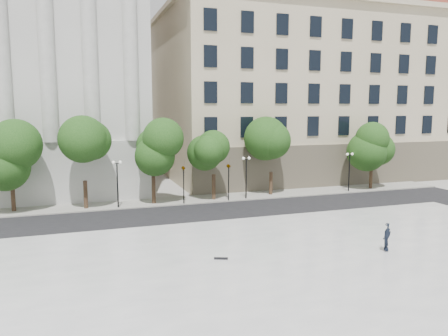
{
  "coord_description": "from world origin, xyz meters",
  "views": [
    {
      "loc": [
        -9.17,
        -17.38,
        9.01
      ],
      "look_at": [
        0.07,
        10.0,
        5.1
      ],
      "focal_mm": 35.0,
      "sensor_mm": 36.0,
      "label": 1
    }
  ],
  "objects_px": {
    "skateboard": "(221,258)",
    "person_lying": "(386,247)",
    "traffic_light_east": "(229,163)",
    "traffic_light_west": "(183,166)"
  },
  "relations": [
    {
      "from": "traffic_light_west",
      "to": "person_lying",
      "type": "xyz_separation_m",
      "value": [
        8.12,
        -18.61,
        -3.03
      ]
    },
    {
      "from": "traffic_light_east",
      "to": "skateboard",
      "type": "relative_size",
      "value": 5.39
    },
    {
      "from": "skateboard",
      "to": "person_lying",
      "type": "bearing_deg",
      "value": 10.64
    },
    {
      "from": "traffic_light_east",
      "to": "traffic_light_west",
      "type": "bearing_deg",
      "value": 180.0
    },
    {
      "from": "person_lying",
      "to": "traffic_light_east",
      "type": "bearing_deg",
      "value": 63.22
    },
    {
      "from": "traffic_light_east",
      "to": "person_lying",
      "type": "distance_m",
      "value": 19.21
    },
    {
      "from": "traffic_light_west",
      "to": "skateboard",
      "type": "bearing_deg",
      "value": -96.16
    },
    {
      "from": "person_lying",
      "to": "skateboard",
      "type": "bearing_deg",
      "value": 131.61
    },
    {
      "from": "traffic_light_west",
      "to": "person_lying",
      "type": "relative_size",
      "value": 2.48
    },
    {
      "from": "traffic_light_east",
      "to": "skateboard",
      "type": "height_order",
      "value": "traffic_light_east"
    }
  ]
}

